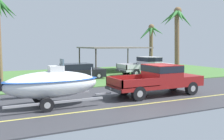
# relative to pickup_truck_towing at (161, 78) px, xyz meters

# --- Properties ---
(ground) EXTENTS (36.00, 22.00, 0.11)m
(ground) POSITION_rel_pickup_truck_towing_xyz_m (-1.19, 8.54, -1.03)
(ground) COLOR #38383D
(pickup_truck_towing) EXTENTS (5.91, 2.04, 1.83)m
(pickup_truck_towing) POSITION_rel_pickup_truck_towing_xyz_m (0.00, 0.00, 0.00)
(pickup_truck_towing) COLOR maroon
(pickup_truck_towing) RESTS_ON ground
(boat_on_trailer) EXTENTS (5.83, 2.19, 2.32)m
(boat_on_trailer) POSITION_rel_pickup_truck_towing_xyz_m (-6.61, 0.00, 0.07)
(boat_on_trailer) COLOR gray
(boat_on_trailer) RESTS_ON ground
(parked_pickup_background) EXTENTS (5.70, 2.09, 1.81)m
(parked_pickup_background) POSITION_rel_pickup_truck_towing_xyz_m (4.89, 8.45, -0.01)
(parked_pickup_background) COLOR silver
(parked_pickup_background) RESTS_ON ground
(parked_sedan_near) EXTENTS (4.42, 1.94, 1.38)m
(parked_sedan_near) POSITION_rel_pickup_truck_towing_xyz_m (-2.29, 8.72, -0.35)
(parked_sedan_near) COLOR black
(parked_sedan_near) RESTS_ON ground
(carport_awning) EXTENTS (6.77, 5.30, 2.75)m
(carport_awning) POSITION_rel_pickup_truck_towing_xyz_m (3.15, 12.64, 1.60)
(carport_awning) COLOR #4C4238
(carport_awning) RESTS_ON ground
(palm_tree_near_left) EXTENTS (2.69, 2.87, 5.43)m
(palm_tree_near_left) POSITION_rel_pickup_truck_towing_xyz_m (8.28, 13.16, 2.85)
(palm_tree_near_left) COLOR brown
(palm_tree_near_left) RESTS_ON ground
(palm_tree_mid) EXTENTS (3.10, 3.12, 6.44)m
(palm_tree_mid) POSITION_rel_pickup_truck_towing_xyz_m (6.39, 6.23, 3.68)
(palm_tree_mid) COLOR brown
(palm_tree_mid) RESTS_ON ground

